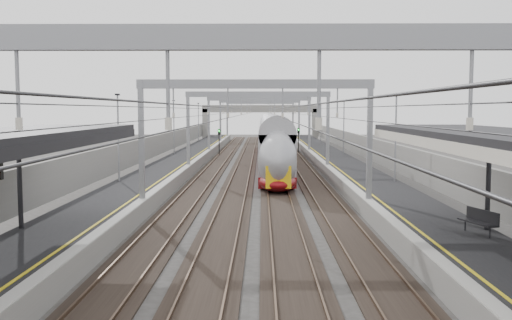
{
  "coord_description": "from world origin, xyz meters",
  "views": [
    {
      "loc": [
        0.37,
        -9.37,
        5.92
      ],
      "look_at": [
        0.0,
        25.94,
        2.83
      ],
      "focal_mm": 40.0,
      "sensor_mm": 36.0,
      "label": 1
    }
  ],
  "objects_px": {
    "train": "(272,144)",
    "bench": "(480,219)",
    "signal_green": "(219,137)",
    "overbridge": "(260,113)"
  },
  "relations": [
    {
      "from": "bench",
      "to": "signal_green",
      "type": "relative_size",
      "value": 0.57
    },
    {
      "from": "train",
      "to": "bench",
      "type": "xyz_separation_m",
      "value": [
        7.54,
        -40.08,
        -0.57
      ]
    },
    {
      "from": "overbridge",
      "to": "train",
      "type": "distance_m",
      "value": 47.0
    },
    {
      "from": "overbridge",
      "to": "bench",
      "type": "xyz_separation_m",
      "value": [
        9.04,
        -86.95,
        -3.71
      ]
    },
    {
      "from": "train",
      "to": "signal_green",
      "type": "distance_m",
      "value": 13.22
    },
    {
      "from": "train",
      "to": "bench",
      "type": "distance_m",
      "value": 40.79
    },
    {
      "from": "bench",
      "to": "signal_green",
      "type": "distance_m",
      "value": 53.42
    },
    {
      "from": "overbridge",
      "to": "bench",
      "type": "bearing_deg",
      "value": -84.06
    },
    {
      "from": "overbridge",
      "to": "signal_green",
      "type": "relative_size",
      "value": 6.33
    },
    {
      "from": "signal_green",
      "to": "bench",
      "type": "bearing_deg",
      "value": -74.53
    }
  ]
}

